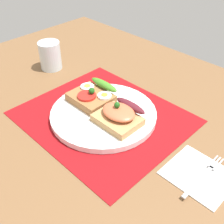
% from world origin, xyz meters
% --- Properties ---
extents(ground_plane, '(1.20, 0.90, 0.03)m').
position_xyz_m(ground_plane, '(0.00, 0.00, -0.02)').
color(ground_plane, brown).
extents(placemat, '(0.39, 0.34, 0.00)m').
position_xyz_m(placemat, '(0.00, 0.00, 0.00)').
color(placemat, maroon).
rests_on(placemat, ground_plane).
extents(plate, '(0.26, 0.26, 0.01)m').
position_xyz_m(plate, '(0.00, 0.00, 0.01)').
color(plate, white).
rests_on(plate, placemat).
extents(sandwich_egg_tomato, '(0.10, 0.10, 0.04)m').
position_xyz_m(sandwich_egg_tomato, '(-0.05, 0.01, 0.03)').
color(sandwich_egg_tomato, '#9A673A').
rests_on(sandwich_egg_tomato, plate).
extents(sandwich_salmon, '(0.10, 0.10, 0.05)m').
position_xyz_m(sandwich_salmon, '(0.05, -0.00, 0.04)').
color(sandwich_salmon, tan).
rests_on(sandwich_salmon, plate).
extents(napkin, '(0.13, 0.11, 0.01)m').
position_xyz_m(napkin, '(0.27, 0.01, 0.00)').
color(napkin, white).
rests_on(napkin, ground_plane).
extents(fork, '(0.02, 0.14, 0.00)m').
position_xyz_m(fork, '(0.28, 0.01, 0.01)').
color(fork, '#B7B7BC').
rests_on(fork, napkin).
extents(drinking_glass, '(0.07, 0.07, 0.09)m').
position_xyz_m(drinking_glass, '(-0.30, 0.06, 0.04)').
color(drinking_glass, silver).
rests_on(drinking_glass, ground_plane).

